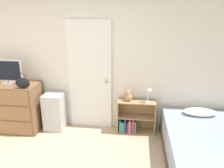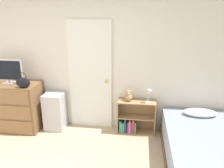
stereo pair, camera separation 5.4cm
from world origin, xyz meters
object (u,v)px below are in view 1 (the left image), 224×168
(teddy_bear, at_px, (129,96))
(bed, at_px, (209,151))
(handbag, at_px, (23,83))
(tv, at_px, (7,71))
(storage_bin, at_px, (55,111))
(dresser, at_px, (13,107))
(desk_lamp, at_px, (149,93))
(bookshelf, at_px, (133,119))

(teddy_bear, height_order, bed, teddy_bear)
(handbag, bearing_deg, tv, 152.02)
(tv, relative_size, storage_bin, 0.81)
(dresser, xyz_separation_m, teddy_bear, (2.18, 0.15, 0.26))
(bed, bearing_deg, desk_lamp, 137.45)
(storage_bin, relative_size, bed, 0.36)
(teddy_bear, bearing_deg, bed, -34.10)
(desk_lamp, bearing_deg, handbag, -172.14)
(dresser, bearing_deg, tv, 148.61)
(storage_bin, relative_size, bookshelf, 1.02)
(desk_lamp, relative_size, bed, 0.14)
(teddy_bear, relative_size, bed, 0.11)
(bookshelf, xyz_separation_m, teddy_bear, (-0.10, -0.01, 0.47))
(dresser, relative_size, bed, 0.53)
(dresser, relative_size, handbag, 3.68)
(desk_lamp, distance_m, bed, 1.31)
(handbag, height_order, teddy_bear, handbag)
(storage_bin, relative_size, teddy_bear, 3.33)
(handbag, height_order, bed, handbag)
(handbag, distance_m, storage_bin, 0.82)
(handbag, xyz_separation_m, bed, (3.05, -0.50, -0.76))
(handbag, bearing_deg, teddy_bear, 10.50)
(storage_bin, bearing_deg, bookshelf, 2.30)
(desk_lamp, bearing_deg, bed, -42.55)
(dresser, height_order, storage_bin, dresser)
(bookshelf, bearing_deg, handbag, -169.86)
(dresser, distance_m, bed, 3.49)
(dresser, bearing_deg, handbag, -27.54)
(bookshelf, distance_m, teddy_bear, 0.48)
(storage_bin, bearing_deg, tv, -175.42)
(tv, xyz_separation_m, storage_bin, (0.82, 0.07, -0.79))
(desk_lamp, bearing_deg, storage_bin, -179.40)
(handbag, distance_m, bed, 3.18)
(bookshelf, height_order, bed, bookshelf)
(tv, relative_size, teddy_bear, 2.68)
(dresser, bearing_deg, desk_lamp, 2.52)
(teddy_bear, height_order, desk_lamp, desk_lamp)
(storage_bin, height_order, teddy_bear, teddy_bear)
(tv, distance_m, desk_lamp, 2.61)
(bookshelf, height_order, teddy_bear, teddy_bear)
(dresser, relative_size, teddy_bear, 4.83)
(bookshelf, bearing_deg, tv, -176.89)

